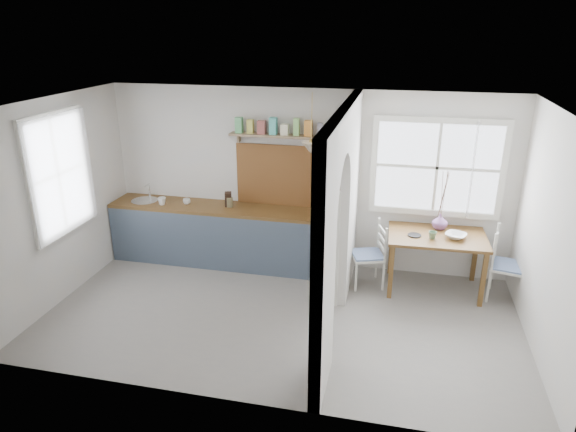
% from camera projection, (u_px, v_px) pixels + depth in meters
% --- Properties ---
extents(floor, '(5.80, 3.20, 0.01)m').
position_uv_depth(floor, '(281.00, 315.00, 6.41)').
color(floor, slate).
rests_on(floor, ground).
extents(ceiling, '(5.80, 3.20, 0.01)m').
position_uv_depth(ceiling, '(279.00, 105.00, 5.49)').
color(ceiling, silver).
rests_on(ceiling, walls).
extents(walls, '(5.81, 3.21, 2.60)m').
position_uv_depth(walls, '(280.00, 219.00, 5.95)').
color(walls, silver).
rests_on(walls, floor).
extents(partition, '(0.12, 3.20, 2.60)m').
position_uv_depth(partition, '(341.00, 209.00, 5.80)').
color(partition, silver).
rests_on(partition, floor).
extents(kitchen_window, '(0.10, 1.16, 1.50)m').
position_uv_depth(kitchen_window, '(57.00, 174.00, 6.42)').
color(kitchen_window, white).
rests_on(kitchen_window, walls).
extents(nook_window, '(1.76, 0.10, 1.30)m').
position_uv_depth(nook_window, '(437.00, 168.00, 6.90)').
color(nook_window, white).
rests_on(nook_window, walls).
extents(counter, '(3.50, 0.60, 0.90)m').
position_uv_depth(counter, '(228.00, 234.00, 7.69)').
color(counter, brown).
rests_on(counter, floor).
extents(sink, '(0.40, 0.40, 0.02)m').
position_uv_depth(sink, '(145.00, 201.00, 7.78)').
color(sink, silver).
rests_on(sink, counter).
extents(backsplash, '(1.65, 0.03, 0.90)m').
position_uv_depth(backsplash, '(292.00, 176.00, 7.41)').
color(backsplash, brown).
rests_on(backsplash, walls).
extents(shelf, '(1.75, 0.20, 0.21)m').
position_uv_depth(shelf, '(291.00, 132.00, 7.10)').
color(shelf, tan).
rests_on(shelf, walls).
extents(pendant_lamp, '(0.26, 0.26, 0.16)m').
position_uv_depth(pendant_lamp, '(311.00, 148.00, 6.76)').
color(pendant_lamp, beige).
rests_on(pendant_lamp, ceiling).
extents(utensil_rail, '(0.02, 0.50, 0.02)m').
position_uv_depth(utensil_rail, '(342.00, 187.00, 6.59)').
color(utensil_rail, silver).
rests_on(utensil_rail, partition).
extents(dining_table, '(1.29, 0.88, 0.79)m').
position_uv_depth(dining_table, '(434.00, 262.00, 6.93)').
color(dining_table, brown).
rests_on(dining_table, floor).
extents(chair_left, '(0.52, 0.52, 0.91)m').
position_uv_depth(chair_left, '(367.00, 254.00, 7.02)').
color(chair_left, silver).
rests_on(chair_left, floor).
extents(chair_right, '(0.53, 0.53, 0.97)m').
position_uv_depth(chair_right, '(509.00, 265.00, 6.64)').
color(chair_right, silver).
rests_on(chair_right, floor).
extents(kettle, '(0.20, 0.17, 0.21)m').
position_uv_depth(kettle, '(326.00, 208.00, 7.18)').
color(kettle, white).
rests_on(kettle, counter).
extents(mug_a, '(0.14, 0.14, 0.11)m').
position_uv_depth(mug_a, '(162.00, 201.00, 7.58)').
color(mug_a, white).
rests_on(mug_a, counter).
extents(mug_b, '(0.12, 0.12, 0.08)m').
position_uv_depth(mug_b, '(187.00, 201.00, 7.61)').
color(mug_b, silver).
rests_on(mug_b, counter).
extents(knife_block, '(0.13, 0.15, 0.20)m').
position_uv_depth(knife_block, '(228.00, 199.00, 7.52)').
color(knife_block, black).
rests_on(knife_block, counter).
extents(jar, '(0.12, 0.12, 0.14)m').
position_uv_depth(jar, '(230.00, 202.00, 7.48)').
color(jar, olive).
rests_on(jar, counter).
extents(towel_magenta, '(0.02, 0.03, 0.49)m').
position_uv_depth(towel_magenta, '(338.00, 266.00, 7.10)').
color(towel_magenta, '#B91256').
rests_on(towel_magenta, counter).
extents(towel_orange, '(0.02, 0.03, 0.48)m').
position_uv_depth(towel_orange, '(337.00, 269.00, 7.05)').
color(towel_orange, orange).
rests_on(towel_orange, counter).
extents(bowl, '(0.34, 0.34, 0.06)m').
position_uv_depth(bowl, '(456.00, 236.00, 6.69)').
color(bowl, white).
rests_on(bowl, dining_table).
extents(table_cup, '(0.11, 0.11, 0.10)m').
position_uv_depth(table_cup, '(433.00, 235.00, 6.66)').
color(table_cup, '#587857').
rests_on(table_cup, dining_table).
extents(plate, '(0.23, 0.23, 0.01)m').
position_uv_depth(plate, '(414.00, 235.00, 6.77)').
color(plate, black).
rests_on(plate, dining_table).
extents(vase, '(0.23, 0.23, 0.22)m').
position_uv_depth(vase, '(440.00, 222.00, 6.96)').
color(vase, '#764B82').
rests_on(vase, dining_table).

